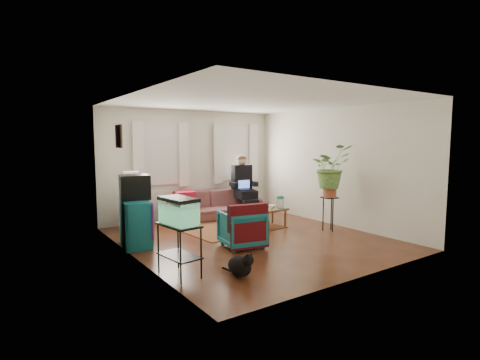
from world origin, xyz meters
TOP-DOWN VIEW (x-y plane):
  - floor at (0.00, 0.00)m, footprint 4.50×5.00m
  - ceiling at (0.00, 0.00)m, footprint 4.50×5.00m
  - wall_back at (0.00, 2.50)m, footprint 4.50×0.01m
  - wall_front at (0.00, -2.50)m, footprint 4.50×0.01m
  - wall_left at (-2.25, 0.00)m, footprint 0.01×5.00m
  - wall_right at (2.25, 0.00)m, footprint 0.01×5.00m
  - window_left at (-0.80, 2.48)m, footprint 1.08×0.04m
  - window_right at (1.25, 2.48)m, footprint 1.08×0.04m
  - curtains_left at (-0.80, 2.40)m, footprint 1.36×0.06m
  - curtains_right at (1.25, 2.40)m, footprint 1.36×0.06m
  - picture_frame at (-2.21, 0.85)m, footprint 0.04×0.32m
  - area_rug at (0.13, 1.01)m, footprint 2.13×1.77m
  - sofa at (0.30, 2.05)m, footprint 2.45×1.32m
  - seated_person at (1.12, 1.90)m, footprint 0.70×0.81m
  - side_table at (-1.65, 2.05)m, footprint 0.53×0.53m
  - table_lamp at (-1.65, 2.05)m, footprint 0.39×0.39m
  - dresser at (-1.99, 0.82)m, footprint 0.62×0.98m
  - crt_tv at (-1.96, 0.91)m, footprint 0.58×0.54m
  - aquarium_stand at (-2.00, -1.04)m, footprint 0.45×0.69m
  - aquarium at (-2.00, -1.04)m, footprint 0.40×0.63m
  - black_cat at (-1.33, -1.55)m, footprint 0.33×0.46m
  - armchair at (-0.47, -0.34)m, footprint 0.80×0.76m
  - serape_throw at (-0.51, -0.61)m, footprint 0.74×0.29m
  - coffee_table at (0.79, 0.61)m, footprint 1.01×0.61m
  - cup_a at (0.58, 0.50)m, footprint 0.12×0.12m
  - cup_b at (0.85, 0.45)m, footprint 0.10×0.10m
  - bowl at (1.05, 0.72)m, footprint 0.21×0.21m
  - snack_tray at (0.52, 0.72)m, footprint 0.32×0.32m
  - birdcage at (1.14, 0.50)m, footprint 0.17×0.17m
  - plant_stand at (1.71, -0.39)m, footprint 0.35×0.35m
  - potted_plant at (1.71, -0.39)m, footprint 0.92×0.83m

SIDE VIEW (x-z plane):
  - floor at x=0.00m, z-range -0.01..0.01m
  - area_rug at x=0.13m, z-range 0.00..0.01m
  - black_cat at x=-1.33m, z-range 0.00..0.36m
  - coffee_table at x=0.79m, z-range 0.00..0.40m
  - side_table at x=-1.65m, z-range 0.00..0.65m
  - plant_stand at x=1.71m, z-range 0.00..0.71m
  - armchair at x=-0.47m, z-range 0.00..0.71m
  - aquarium_stand at x=-2.00m, z-range 0.00..0.73m
  - dresser at x=-1.99m, z-range 0.00..0.82m
  - snack_tray at x=0.52m, z-range 0.40..0.44m
  - bowl at x=1.05m, z-range 0.40..0.45m
  - cup_b at x=0.85m, z-range 0.40..0.49m
  - cup_a at x=0.58m, z-range 0.40..0.49m
  - sofa at x=0.30m, z-range 0.00..0.91m
  - serape_throw at x=-0.51m, z-range 0.21..0.80m
  - birdcage at x=1.14m, z-range 0.40..0.69m
  - seated_person at x=1.12m, z-range 0.00..1.38m
  - aquarium at x=-2.00m, z-range 0.73..1.11m
  - table_lamp at x=-1.65m, z-range 0.63..1.22m
  - crt_tv at x=-1.96m, z-range 0.82..1.26m
  - potted_plant at x=1.71m, z-range 0.75..1.66m
  - wall_back at x=0.00m, z-range 0.00..2.60m
  - wall_front at x=0.00m, z-range 0.00..2.60m
  - wall_left at x=-2.25m, z-range 0.00..2.60m
  - wall_right at x=2.25m, z-range 0.00..2.60m
  - curtains_left at x=-0.80m, z-range 0.80..2.30m
  - curtains_right at x=1.25m, z-range 0.80..2.30m
  - window_left at x=-0.80m, z-range 0.86..2.24m
  - window_right at x=1.25m, z-range 0.86..2.24m
  - picture_frame at x=-2.21m, z-range 1.75..2.15m
  - ceiling at x=0.00m, z-range 2.60..2.60m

